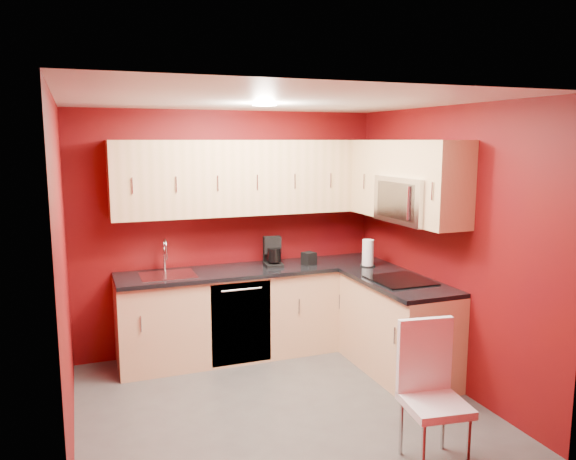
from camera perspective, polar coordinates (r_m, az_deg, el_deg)
floor at (r=4.93m, az=-1.04°, el=-17.35°), size 3.20×3.20×0.00m
ceiling at (r=4.43m, az=-1.14°, el=13.02°), size 3.20×3.20×0.00m
wall_back at (r=5.93m, az=-5.99°, el=-0.15°), size 3.20×0.00×3.20m
wall_front at (r=3.19m, az=8.14°, el=-8.27°), size 3.20×0.00×3.20m
wall_left at (r=4.27m, az=-21.83°, el=-4.39°), size 0.00×3.00×3.00m
wall_right at (r=5.26m, az=15.54°, el=-1.60°), size 0.00×3.00×3.00m
base_cabinets_back at (r=5.89m, az=-3.20°, el=-8.33°), size 2.80×0.60×0.87m
base_cabinets_right at (r=5.51m, az=11.06°, el=-9.74°), size 0.60×1.30×0.87m
countertop_back at (r=5.75m, az=-3.19°, el=-4.05°), size 2.80×0.63×0.04m
countertop_right at (r=5.36m, az=11.15°, el=-5.20°), size 0.63×1.27×0.04m
upper_cabinets_back at (r=5.75m, az=-3.70°, el=5.37°), size 2.80×0.35×0.75m
upper_cabinets_right at (r=5.45m, az=11.58°, el=5.66°), size 0.35×1.55×0.75m
microwave at (r=5.25m, az=12.62°, el=3.01°), size 0.42×0.76×0.42m
cooktop at (r=5.32m, az=11.32°, el=-5.03°), size 0.50×0.55×0.01m
sink at (r=5.56m, az=-12.15°, el=-4.13°), size 0.52×0.42×0.35m
dishwasher_front at (r=5.55m, az=-4.77°, el=-9.43°), size 0.60×0.02×0.82m
downlight at (r=4.71m, az=-2.40°, el=12.60°), size 0.20×0.20×0.01m
coffee_maker at (r=5.80m, az=-1.50°, el=-2.22°), size 0.21×0.26×0.30m
napkin_holder at (r=5.88m, az=2.13°, el=-2.91°), size 0.15×0.15×0.13m
paper_towel at (r=5.84m, az=8.12°, el=-2.33°), size 0.21×0.21×0.28m
dining_chair at (r=4.05m, az=14.75°, el=-16.09°), size 0.45×0.47×0.99m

